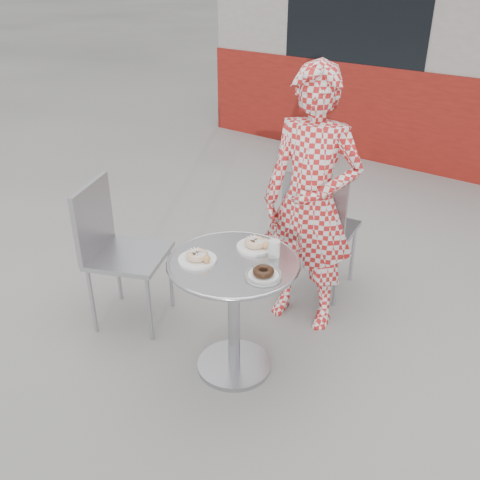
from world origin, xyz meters
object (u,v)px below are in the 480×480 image
Objects in this scene: plate_checker at (263,274)px; plate_near at (198,257)px; chair_far at (319,253)px; chair_left at (130,281)px; bistro_table at (234,289)px; seated_person at (311,203)px; milk_cup at (274,248)px; plate_far at (256,244)px.

plate_near is at bearing -167.51° from plate_checker.
chair_left is (-0.72, -1.00, 0.01)m from chair_far.
seated_person is at bearing 85.50° from bistro_table.
chair_left is 4.62× the size of plate_near.
milk_cup is (-0.07, 0.19, 0.03)m from plate_checker.
bistro_table is 3.80× the size of plate_checker.
bistro_table is at bearing -103.42° from seated_person.
bistro_table is 0.79× the size of chair_far.
milk_cup is (0.90, 0.18, 0.45)m from chair_left.
plate_near is at bearing -121.60° from chair_left.
chair_far is 8.34× the size of milk_cup.
plate_checker is (0.25, -1.01, 0.42)m from chair_far.
seated_person is 14.99× the size of milk_cup.
seated_person is at bearing 84.85° from plate_far.
milk_cup is (0.08, -0.48, -0.05)m from seated_person.
plate_checker is (0.34, 0.08, -0.01)m from plate_near.
plate_checker is at bearing 12.49° from plate_near.
chair_left is at bearing 179.67° from plate_checker.
bistro_table is 0.25m from plate_far.
milk_cup is at bearing -102.87° from chair_left.
bistro_table is 0.77× the size of chair_left.
chair_left is 1.06m from plate_checker.
bistro_table is at bearing -112.57° from chair_left.
chair_left reaches higher than chair_far.
plate_checker is at bearing -114.67° from chair_left.
plate_far and plate_near have the same top height.
plate_checker is at bearing -8.48° from bistro_table.
chair_left is 1.17m from seated_person.
chair_far is 0.91m from plate_far.
plate_near is at bearing -143.25° from bistro_table.
plate_far reaches higher than bistro_table.
seated_person is (0.10, -0.34, 0.51)m from chair_far.
chair_far is (-0.05, 0.98, -0.24)m from bistro_table.
seated_person reaches higher than bistro_table.
chair_far is 0.98× the size of chair_left.
plate_far is 0.28m from plate_checker.
chair_left reaches higher than plate_near.
milk_cup is at bearing -7.33° from plate_far.
chair_far is 4.84× the size of plate_checker.
plate_far is at bearing -100.09° from chair_left.
seated_person reaches higher than plate_checker.
chair_far is at bearing 94.19° from plate_far.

